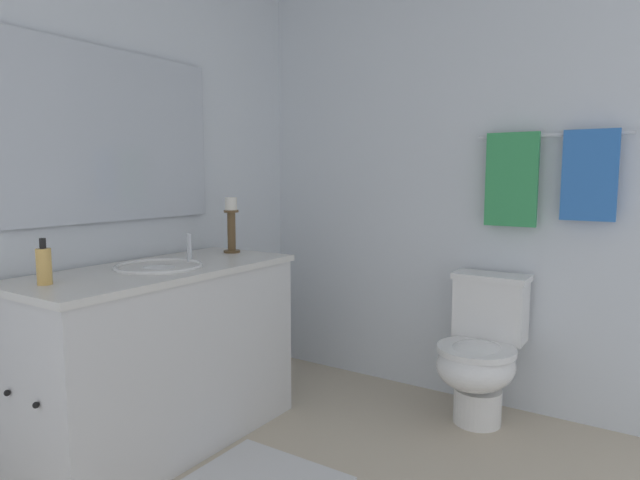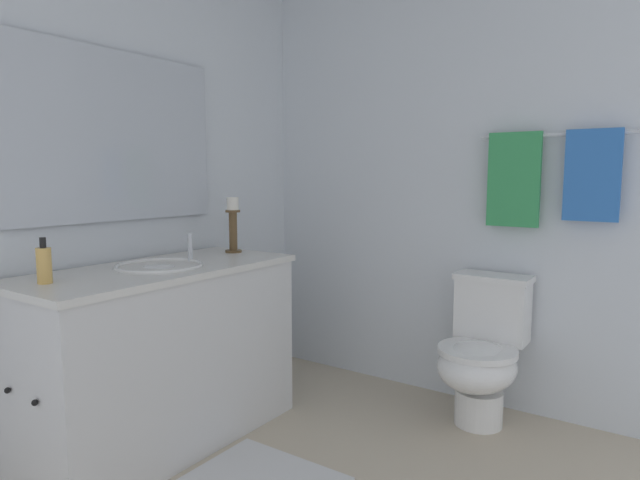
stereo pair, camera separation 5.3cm
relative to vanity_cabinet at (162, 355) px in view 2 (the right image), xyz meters
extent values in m
cube|color=silver|center=(0.93, 1.33, 0.80)|extent=(2.52, 0.04, 2.45)
cube|color=silver|center=(-0.33, -0.09, 0.80)|extent=(0.04, 2.85, 2.45)
cube|color=silver|center=(0.00, 0.00, -0.02)|extent=(0.55, 1.28, 0.82)
cube|color=silver|center=(0.00, 0.00, 0.41)|extent=(0.58, 1.31, 0.03)
sphere|color=black|center=(-0.10, -0.65, 0.02)|extent=(0.02, 0.02, 0.02)
sphere|color=black|center=(0.10, -0.65, 0.02)|extent=(0.02, 0.02, 0.02)
ellipsoid|color=white|center=(0.00, 0.00, 0.37)|extent=(0.38, 0.30, 0.11)
torus|color=white|center=(0.00, 0.00, 0.43)|extent=(0.40, 0.40, 0.02)
cylinder|color=silver|center=(0.00, 0.19, 0.49)|extent=(0.02, 0.02, 0.14)
cube|color=silver|center=(-0.28, 0.00, 1.02)|extent=(0.02, 1.14, 0.80)
cylinder|color=brown|center=(-0.05, 0.54, 0.43)|extent=(0.09, 0.09, 0.01)
cylinder|color=brown|center=(-0.05, 0.54, 0.53)|extent=(0.04, 0.04, 0.22)
cylinder|color=brown|center=(-0.05, 0.54, 0.65)|extent=(0.08, 0.08, 0.01)
cylinder|color=white|center=(-0.05, 0.54, 0.69)|extent=(0.06, 0.06, 0.07)
cylinder|color=#E5B259|center=(-0.05, -0.51, 0.49)|extent=(0.06, 0.06, 0.14)
cylinder|color=black|center=(-0.05, -0.51, 0.58)|extent=(0.02, 0.02, 0.04)
cylinder|color=white|center=(1.17, 1.03, -0.33)|extent=(0.24, 0.24, 0.18)
ellipsoid|color=white|center=(1.17, 0.98, -0.10)|extent=(0.38, 0.46, 0.24)
cylinder|color=white|center=(1.17, 0.98, -0.02)|extent=(0.39, 0.39, 0.03)
cube|color=white|center=(1.17, 1.20, 0.14)|extent=(0.36, 0.17, 0.32)
cube|color=white|center=(1.17, 1.20, 0.31)|extent=(0.38, 0.19, 0.03)
cylinder|color=silver|center=(1.42, 1.27, 1.04)|extent=(0.72, 0.02, 0.02)
cube|color=#389E59|center=(1.24, 1.25, 0.82)|extent=(0.26, 0.03, 0.48)
cube|color=blue|center=(1.60, 1.25, 0.84)|extent=(0.25, 0.03, 0.44)
camera|label=1|loc=(1.97, -1.64, 0.84)|focal=30.61mm
camera|label=2|loc=(2.02, -1.62, 0.84)|focal=30.61mm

